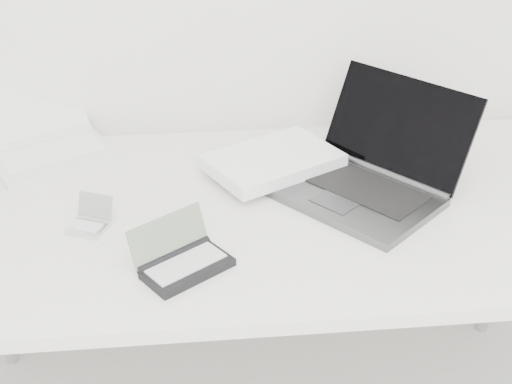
{
  "coord_description": "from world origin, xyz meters",
  "views": [
    {
      "loc": [
        -0.16,
        0.19,
        1.56
      ],
      "look_at": [
        -0.03,
        1.51,
        0.79
      ],
      "focal_mm": 50.0,
      "sensor_mm": 36.0,
      "label": 1
    }
  ],
  "objects": [
    {
      "name": "laptop_large",
      "position": [
        0.15,
        1.64,
        0.77
      ],
      "size": [
        0.64,
        0.52,
        0.23
      ],
      "rotation": [
        0.0,
        0.0,
        -0.85
      ],
      "color": "#515456",
      "rests_on": "desk"
    },
    {
      "name": "pda_silver",
      "position": [
        -0.39,
        1.5,
        0.74
      ],
      "size": [
        0.1,
        0.11,
        0.06
      ],
      "rotation": [
        0.0,
        0.0,
        -0.42
      ],
      "color": "silver",
      "rests_on": "desk"
    },
    {
      "name": "palmtop_charcoal",
      "position": [
        -0.19,
        1.33,
        0.75
      ],
      "size": [
        0.21,
        0.2,
        0.09
      ],
      "rotation": [
        0.0,
        0.0,
        0.61
      ],
      "color": "black",
      "rests_on": "desk"
    },
    {
      "name": "desk",
      "position": [
        0.0,
        1.55,
        0.68
      ],
      "size": [
        1.6,
        0.8,
        0.73
      ],
      "color": "white",
      "rests_on": "ground"
    },
    {
      "name": "netbook_open_white",
      "position": [
        -0.53,
        1.86,
        0.76
      ],
      "size": [
        0.41,
        0.43,
        0.13
      ],
      "rotation": [
        0.0,
        0.0,
        0.48
      ],
      "color": "white",
      "rests_on": "desk"
    }
  ]
}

